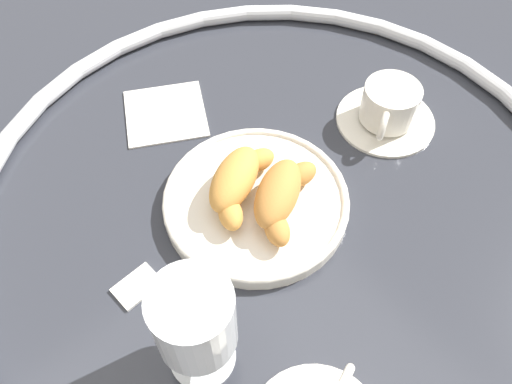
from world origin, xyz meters
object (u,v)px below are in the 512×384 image
sugar_packet (137,285)px  folded_napkin (165,113)px  pastry_plate (256,201)px  juice_glass_left (194,323)px  coffee_cup_near (388,109)px  croissant_large (237,181)px  croissant_small (280,195)px

sugar_packet → folded_napkin: sugar_packet is taller
pastry_plate → juice_glass_left: size_ratio=1.62×
pastry_plate → sugar_packet: bearing=-1.5°
coffee_cup_near → croissant_large: bearing=-7.6°
juice_glass_left → croissant_large: bearing=-140.2°
croissant_large → juice_glass_left: size_ratio=0.88×
folded_napkin → juice_glass_left: bearing=61.1°
pastry_plate → croissant_large: (0.01, -0.02, 0.03)m
pastry_plate → croissant_small: croissant_small is taller
croissant_small → sugar_packet: size_ratio=2.44×
pastry_plate → croissant_small: 0.04m
croissant_small → sugar_packet: croissant_small is taller
pastry_plate → folded_napkin: (-0.01, -0.20, -0.01)m
pastry_plate → coffee_cup_near: (-0.23, 0.01, 0.01)m
coffee_cup_near → folded_napkin: (0.22, -0.21, -0.02)m
croissant_large → folded_napkin: croissant_large is taller
croissant_small → coffee_cup_near: 0.22m
coffee_cup_near → sugar_packet: (0.40, -0.01, -0.02)m
folded_napkin → sugar_packet: bearing=48.1°
coffee_cup_near → sugar_packet: bearing=-2.1°
juice_glass_left → coffee_cup_near: bearing=-166.3°
coffee_cup_near → folded_napkin: bearing=-43.7°
coffee_cup_near → juice_glass_left: (0.39, 0.10, 0.07)m
croissant_large → croissant_small: 0.05m
juice_glass_left → sugar_packet: bearing=-86.0°
coffee_cup_near → pastry_plate: bearing=-2.5°
croissant_large → sugar_packet: size_ratio=2.46×
pastry_plate → coffee_cup_near: bearing=177.5°
pastry_plate → croissant_large: croissant_large is taller
pastry_plate → coffee_cup_near: size_ratio=1.67×
pastry_plate → croissant_small: (-0.01, 0.03, 0.03)m
pastry_plate → folded_napkin: 0.20m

